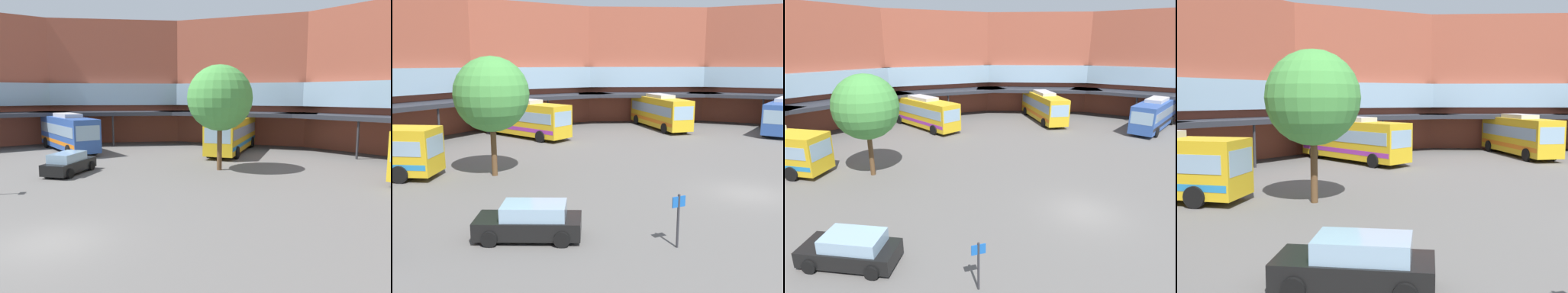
% 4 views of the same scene
% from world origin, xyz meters
% --- Properties ---
extents(ground_plane, '(117.13, 117.13, 0.00)m').
position_xyz_m(ground_plane, '(0.00, 0.00, 0.00)').
color(ground_plane, '#605E5B').
extents(station_building, '(75.00, 40.48, 13.98)m').
position_xyz_m(station_building, '(0.00, 20.63, 6.74)').
color(station_building, '#9E4C38').
rests_on(station_building, ground).
extents(bus_0, '(8.68, 9.79, 3.85)m').
position_xyz_m(bus_0, '(19.97, 14.28, 1.94)').
color(bus_0, gold).
rests_on(bus_0, ground).
extents(bus_3, '(3.66, 11.04, 3.76)m').
position_xyz_m(bus_3, '(7.33, 23.43, 1.90)').
color(bus_3, gold).
rests_on(bus_3, ground).
extents(parked_car, '(3.89, 4.68, 1.53)m').
position_xyz_m(parked_car, '(-11.46, 6.20, 0.74)').
color(parked_car, black).
rests_on(parked_car, ground).
extents(plaza_tree, '(4.79, 4.79, 7.71)m').
position_xyz_m(plaza_tree, '(-5.03, 14.86, 5.30)').
color(plaza_tree, brown).
rests_on(plaza_tree, ground).
extents(stop_sign_post, '(0.53, 0.35, 2.21)m').
position_xyz_m(stop_sign_post, '(-8.94, 0.69, 1.37)').
color(stop_sign_post, '#2D2D33').
rests_on(stop_sign_post, ground).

